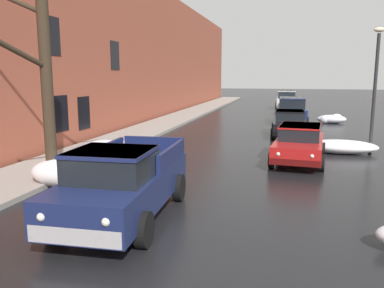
% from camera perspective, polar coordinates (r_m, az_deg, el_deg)
% --- Properties ---
extents(left_sidewalk_slab, '(2.73, 80.00, 0.15)m').
position_cam_1_polar(left_sidewalk_slab, '(19.45, -11.31, 0.19)').
color(left_sidewalk_slab, gray).
rests_on(left_sidewalk_slab, ground).
extents(brick_townhouse_facade, '(0.63, 80.00, 9.84)m').
position_cam_1_polar(brick_townhouse_facade, '(20.11, -16.76, 14.12)').
color(brick_townhouse_facade, '#9E4C38').
rests_on(brick_townhouse_facade, ground).
extents(snow_bank_near_corner_left, '(2.77, 1.03, 0.53)m').
position_cam_1_polar(snow_bank_near_corner_left, '(17.09, -9.78, -0.48)').
color(snow_bank_near_corner_left, white).
rests_on(snow_bank_near_corner_left, ground).
extents(snow_bank_along_left_kerb, '(1.96, 0.99, 0.66)m').
position_cam_1_polar(snow_bank_along_left_kerb, '(29.10, 19.65, 3.44)').
color(snow_bank_along_left_kerb, white).
rests_on(snow_bank_along_left_kerb, ground).
extents(snow_bank_mid_block_left, '(2.22, 1.13, 0.85)m').
position_cam_1_polar(snow_bank_mid_block_left, '(15.54, -12.27, -1.02)').
color(snow_bank_mid_block_left, white).
rests_on(snow_bank_mid_block_left, ground).
extents(snow_bank_near_corner_right, '(3.03, 1.34, 0.58)m').
position_cam_1_polar(snow_bank_near_corner_right, '(18.05, 20.81, -0.36)').
color(snow_bank_near_corner_right, white).
rests_on(snow_bank_near_corner_right, ground).
extents(snow_bank_along_right_kerb, '(2.28, 1.18, 0.86)m').
position_cam_1_polar(snow_bank_along_right_kerb, '(12.35, -17.79, -4.09)').
color(snow_bank_along_right_kerb, white).
rests_on(snow_bank_along_right_kerb, ground).
extents(bare_tree_second_along_sidewalk, '(3.60, 2.39, 7.15)m').
position_cam_1_polar(bare_tree_second_along_sidewalk, '(12.31, -20.71, 11.12)').
color(bare_tree_second_along_sidewalk, '#382B1E').
rests_on(bare_tree_second_along_sidewalk, ground).
extents(pickup_truck_darkblue_approaching_near_lane, '(2.30, 5.05, 1.76)m').
position_cam_1_polar(pickup_truck_darkblue_approaching_near_lane, '(9.22, -10.06, -5.53)').
color(pickup_truck_darkblue_approaching_near_lane, navy).
rests_on(pickup_truck_darkblue_approaching_near_lane, ground).
extents(sedan_red_parked_kerbside_close, '(2.19, 4.44, 1.42)m').
position_cam_1_polar(sedan_red_parked_kerbside_close, '(15.70, 15.33, 0.21)').
color(sedan_red_parked_kerbside_close, red).
rests_on(sedan_red_parked_kerbside_close, ground).
extents(sedan_black_parked_kerbside_mid, '(1.99, 4.05, 1.42)m').
position_cam_1_polar(sedan_black_parked_kerbside_mid, '(22.05, 13.98, 3.00)').
color(sedan_black_parked_kerbside_mid, black).
rests_on(sedan_black_parked_kerbside_mid, ground).
extents(suv_darkblue_parked_far_down_block, '(2.14, 4.35, 1.82)m').
position_cam_1_polar(suv_darkblue_parked_far_down_block, '(27.68, 14.30, 4.84)').
color(suv_darkblue_parked_far_down_block, navy).
rests_on(suv_darkblue_parked_far_down_block, ground).
extents(sedan_grey_queued_behind_truck, '(2.26, 4.46, 1.42)m').
position_cam_1_polar(sedan_grey_queued_behind_truck, '(33.38, 14.11, 5.27)').
color(sedan_grey_queued_behind_truck, slate).
rests_on(sedan_grey_queued_behind_truck, ground).
extents(suv_white_at_far_intersection, '(2.09, 4.63, 1.82)m').
position_cam_1_polar(suv_white_at_far_intersection, '(39.76, 13.55, 6.35)').
color(suv_white_at_far_intersection, silver).
rests_on(suv_white_at_far_intersection, ground).
extents(street_lamp_post, '(0.44, 0.24, 5.25)m').
position_cam_1_polar(street_lamp_post, '(18.29, 25.08, 7.97)').
color(street_lamp_post, '#28282D').
rests_on(street_lamp_post, ground).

